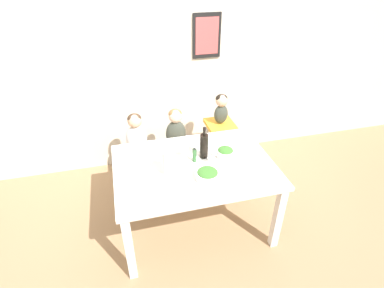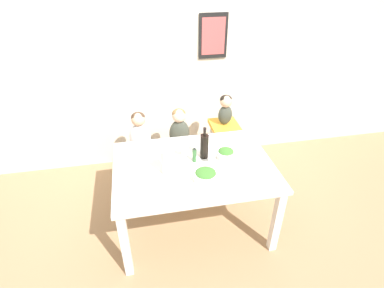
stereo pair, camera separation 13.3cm
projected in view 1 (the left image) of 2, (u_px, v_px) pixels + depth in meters
name	position (u px, v px, depth m)	size (l,w,h in m)	color
ground_plane	(194.00, 222.00, 3.17)	(14.00, 14.00, 0.00)	#9E7A56
wall_back	(166.00, 60.00, 3.51)	(10.00, 0.09, 2.70)	beige
dining_table	(194.00, 173.00, 2.82)	(1.46, 1.05, 0.75)	white
chair_far_left	(139.00, 157.00, 3.51)	(0.38, 0.41, 0.47)	silver
chair_far_center	(177.00, 151.00, 3.60)	(0.38, 0.41, 0.47)	silver
chair_right_highchair	(220.00, 134.00, 3.63)	(0.33, 0.35, 0.70)	silver
person_child_left	(136.00, 133.00, 3.33)	(0.24, 0.16, 0.48)	silver
person_child_center	(176.00, 128.00, 3.43)	(0.24, 0.16, 0.48)	#3D4238
person_baby_right	(221.00, 107.00, 3.44)	(0.17, 0.14, 0.36)	#3D4238
wine_bottle	(204.00, 145.00, 2.81)	(0.08, 0.08, 0.32)	black
paper_towel_roll	(169.00, 163.00, 2.60)	(0.11, 0.11, 0.23)	white
wine_glass_near	(213.00, 153.00, 2.71)	(0.07, 0.07, 0.17)	white
wine_glass_far	(185.00, 147.00, 2.79)	(0.07, 0.07, 0.17)	white
salad_bowl_large	(207.00, 175.00, 2.57)	(0.21, 0.21, 0.09)	white
salad_bowl_small	(225.00, 152.00, 2.85)	(0.17, 0.17, 0.09)	white
dinner_plate_front_left	(152.00, 187.00, 2.49)	(0.25, 0.25, 0.01)	silver
dinner_plate_back_left	(149.00, 152.00, 2.94)	(0.25, 0.25, 0.01)	silver
dinner_plate_back_right	(233.00, 141.00, 3.10)	(0.25, 0.25, 0.01)	silver
condiment_bottle_hot_sauce	(194.00, 155.00, 2.77)	(0.04, 0.04, 0.15)	#336633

